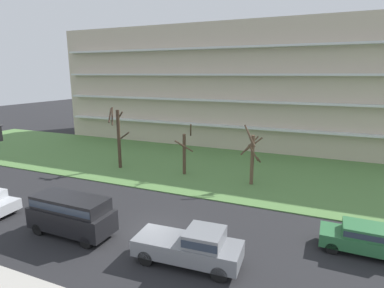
{
  "coord_description": "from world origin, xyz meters",
  "views": [
    {
      "loc": [
        8.97,
        -14.87,
        9.34
      ],
      "look_at": [
        0.13,
        6.0,
        4.24
      ],
      "focal_mm": 29.2,
      "sensor_mm": 36.0,
      "label": 1
    }
  ],
  "objects_px": {
    "tree_far_left": "(118,136)",
    "tree_left": "(185,152)",
    "pickup_gray_near_left": "(192,246)",
    "tree_center": "(252,156)",
    "van_black_center_right": "(71,212)",
    "sedan_green_near_right": "(365,238)"
  },
  "relations": [
    {
      "from": "sedan_green_near_right",
      "to": "tree_center",
      "type": "bearing_deg",
      "value": -44.8
    },
    {
      "from": "tree_far_left",
      "to": "sedan_green_near_right",
      "type": "bearing_deg",
      "value": -20.07
    },
    {
      "from": "tree_center",
      "to": "pickup_gray_near_left",
      "type": "relative_size",
      "value": 0.96
    },
    {
      "from": "pickup_gray_near_left",
      "to": "van_black_center_right",
      "type": "xyz_separation_m",
      "value": [
        -7.71,
        -0.01,
        0.38
      ]
    },
    {
      "from": "tree_center",
      "to": "van_black_center_right",
      "type": "bearing_deg",
      "value": -122.23
    },
    {
      "from": "tree_far_left",
      "to": "pickup_gray_near_left",
      "type": "bearing_deg",
      "value": -42.95
    },
    {
      "from": "pickup_gray_near_left",
      "to": "sedan_green_near_right",
      "type": "xyz_separation_m",
      "value": [
        8.02,
        4.49,
        -0.14
      ]
    },
    {
      "from": "tree_left",
      "to": "tree_center",
      "type": "xyz_separation_m",
      "value": [
        6.38,
        -0.23,
        0.34
      ]
    },
    {
      "from": "tree_far_left",
      "to": "tree_center",
      "type": "distance_m",
      "value": 13.34
    },
    {
      "from": "van_black_center_right",
      "to": "tree_center",
      "type": "bearing_deg",
      "value": 58.36
    },
    {
      "from": "tree_far_left",
      "to": "van_black_center_right",
      "type": "height_order",
      "value": "tree_far_left"
    },
    {
      "from": "tree_far_left",
      "to": "pickup_gray_near_left",
      "type": "relative_size",
      "value": 1.12
    },
    {
      "from": "tree_left",
      "to": "tree_center",
      "type": "bearing_deg",
      "value": -2.08
    },
    {
      "from": "tree_center",
      "to": "sedan_green_near_right",
      "type": "bearing_deg",
      "value": -45.89
    },
    {
      "from": "tree_far_left",
      "to": "sedan_green_near_right",
      "type": "relative_size",
      "value": 1.39
    },
    {
      "from": "tree_far_left",
      "to": "tree_left",
      "type": "height_order",
      "value": "tree_far_left"
    },
    {
      "from": "pickup_gray_near_left",
      "to": "tree_left",
      "type": "bearing_deg",
      "value": 112.49
    },
    {
      "from": "tree_far_left",
      "to": "pickup_gray_near_left",
      "type": "xyz_separation_m",
      "value": [
        13.11,
        -12.21,
        -2.28
      ]
    },
    {
      "from": "van_black_center_right",
      "to": "tree_left",
      "type": "bearing_deg",
      "value": 83.71
    },
    {
      "from": "tree_center",
      "to": "van_black_center_right",
      "type": "height_order",
      "value": "tree_center"
    },
    {
      "from": "tree_left",
      "to": "tree_center",
      "type": "relative_size",
      "value": 0.94
    },
    {
      "from": "van_black_center_right",
      "to": "tree_far_left",
      "type": "bearing_deg",
      "value": 114.43
    }
  ]
}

